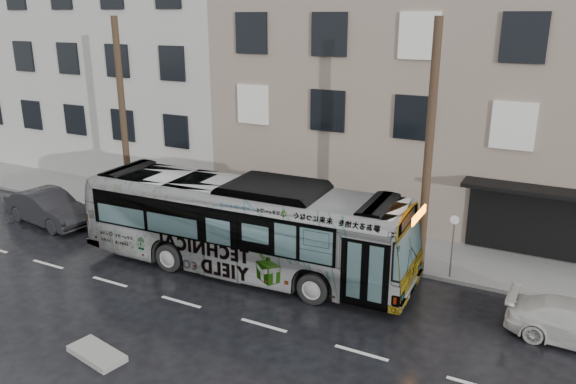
% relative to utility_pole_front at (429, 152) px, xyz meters
% --- Properties ---
extents(ground, '(120.00, 120.00, 0.00)m').
position_rel_utility_pole_front_xyz_m(ground, '(-6.50, -3.30, -4.65)').
color(ground, black).
rests_on(ground, ground).
extents(sidewalk, '(90.00, 3.60, 0.15)m').
position_rel_utility_pole_front_xyz_m(sidewalk, '(-6.50, 1.60, -4.58)').
color(sidewalk, gray).
rests_on(sidewalk, ground).
extents(building_taupe, '(20.00, 12.00, 11.00)m').
position_rel_utility_pole_front_xyz_m(building_taupe, '(-1.50, 9.40, 0.85)').
color(building_taupe, gray).
rests_on(building_taupe, ground).
extents(building_grey, '(26.00, 15.00, 16.00)m').
position_rel_utility_pole_front_xyz_m(building_grey, '(-24.50, 10.90, 3.35)').
color(building_grey, '#ACA8A2').
rests_on(building_grey, ground).
extents(utility_pole_front, '(0.30, 0.30, 9.00)m').
position_rel_utility_pole_front_xyz_m(utility_pole_front, '(0.00, 0.00, 0.00)').
color(utility_pole_front, '#3D2E1E').
rests_on(utility_pole_front, sidewalk).
extents(utility_pole_rear, '(0.30, 0.30, 9.00)m').
position_rel_utility_pole_front_xyz_m(utility_pole_rear, '(-14.00, 0.00, 0.00)').
color(utility_pole_rear, '#3D2E1E').
rests_on(utility_pole_rear, sidewalk).
extents(sign_post, '(0.06, 0.06, 2.40)m').
position_rel_utility_pole_front_xyz_m(sign_post, '(1.10, 0.00, -3.30)').
color(sign_post, slate).
rests_on(sign_post, sidewalk).
extents(bus, '(12.82, 3.48, 3.54)m').
position_rel_utility_pole_front_xyz_m(bus, '(-5.96, -2.65, -2.88)').
color(bus, '#B2B2B2').
rests_on(bus, ground).
extents(dark_sedan, '(4.87, 2.25, 1.55)m').
position_rel_utility_pole_front_xyz_m(dark_sedan, '(-16.48, -2.65, -3.88)').
color(dark_sedan, black).
rests_on(dark_sedan, ground).
extents(slush_pile, '(1.92, 1.12, 0.18)m').
position_rel_utility_pole_front_xyz_m(slush_pile, '(-6.63, -9.41, -4.56)').
color(slush_pile, gray).
rests_on(slush_pile, ground).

